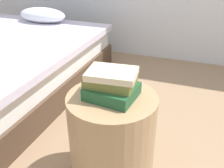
% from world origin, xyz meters
% --- Properties ---
extents(side_table, '(0.46, 0.46, 0.54)m').
position_xyz_m(side_table, '(0.00, 0.00, 0.27)').
color(side_table, tan).
rests_on(side_table, ground_plane).
extents(book_forest, '(0.25, 0.23, 0.06)m').
position_xyz_m(book_forest, '(0.00, -0.00, 0.57)').
color(book_forest, '#1E512D').
rests_on(book_forest, side_table).
extents(book_olive, '(0.23, 0.15, 0.05)m').
position_xyz_m(book_olive, '(-0.01, -0.00, 0.62)').
color(book_olive, olive).
rests_on(book_olive, book_forest).
extents(book_cream, '(0.25, 0.19, 0.03)m').
position_xyz_m(book_cream, '(0.00, -0.00, 0.66)').
color(book_cream, beige).
rests_on(book_cream, book_olive).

